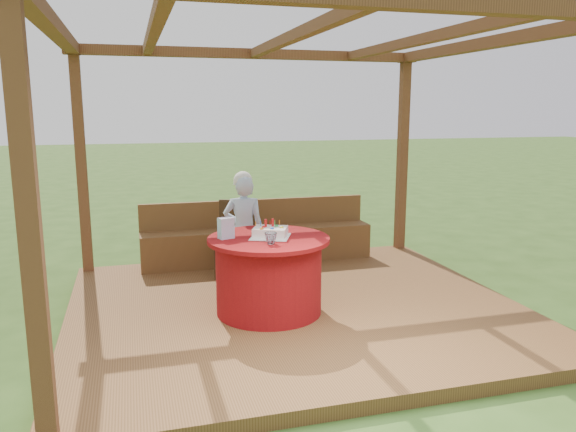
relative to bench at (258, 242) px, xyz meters
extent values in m
plane|color=#2B4B19|center=(0.00, -1.72, -0.38)|extent=(60.00, 60.00, 0.00)
cube|color=brown|center=(0.00, -1.72, -0.32)|extent=(4.50, 4.00, 0.12)
cube|color=brown|center=(-2.13, -3.60, 1.03)|extent=(0.12, 0.12, 2.60)
cube|color=brown|center=(-2.13, 0.16, 1.03)|extent=(0.12, 0.12, 2.60)
cube|color=brown|center=(2.13, 0.16, 1.03)|extent=(0.12, 0.12, 2.60)
cube|color=brown|center=(0.00, 0.16, 2.40)|extent=(4.50, 0.14, 0.12)
cube|color=brown|center=(-2.13, -1.72, 2.40)|extent=(0.14, 4.00, 0.12)
cube|color=brown|center=(2.13, -1.72, 2.40)|extent=(0.14, 4.00, 0.12)
cube|color=brown|center=(-1.30, -1.72, 2.40)|extent=(0.10, 3.70, 0.10)
cube|color=brown|center=(0.00, -1.72, 2.40)|extent=(0.10, 3.70, 0.10)
cube|color=brown|center=(1.30, -1.72, 2.40)|extent=(0.10, 3.70, 0.10)
cube|color=brown|center=(0.00, -0.02, -0.04)|extent=(3.00, 0.42, 0.45)
cube|color=brown|center=(0.00, 0.16, 0.36)|extent=(3.00, 0.06, 0.35)
cylinder|color=maroon|center=(-0.31, -1.86, 0.09)|extent=(1.03, 1.03, 0.72)
cylinder|color=maroon|center=(-0.31, -1.86, 0.47)|extent=(1.18, 1.18, 0.04)
cube|color=#342210|center=(-0.42, -0.59, 0.18)|extent=(0.59, 0.59, 0.05)
cylinder|color=#342210|center=(-0.66, -0.68, -0.04)|extent=(0.04, 0.04, 0.45)
cylinder|color=#342210|center=(-0.33, -0.83, -0.04)|extent=(0.04, 0.04, 0.45)
cylinder|color=#342210|center=(-0.51, -0.35, -0.04)|extent=(0.04, 0.04, 0.45)
cylinder|color=#342210|center=(-0.18, -0.50, -0.04)|extent=(0.04, 0.04, 0.45)
cube|color=#342210|center=(-0.34, -0.40, 0.41)|extent=(0.43, 0.22, 0.45)
imported|color=#90B2D5|center=(-0.36, -0.92, 0.36)|extent=(0.51, 0.39, 1.26)
sphere|color=white|center=(-0.36, -0.92, 0.93)|extent=(0.21, 0.21, 0.21)
cube|color=white|center=(-0.29, -1.86, 0.50)|extent=(0.47, 0.47, 0.01)
cube|color=white|center=(-0.29, -1.86, 0.55)|extent=(0.39, 0.36, 0.09)
cylinder|color=red|center=(-0.32, -1.82, 0.63)|extent=(0.03, 0.03, 0.08)
cylinder|color=red|center=(-0.25, -1.82, 0.63)|extent=(0.03, 0.03, 0.08)
sphere|color=orange|center=(-0.39, -1.92, 0.60)|extent=(0.04, 0.04, 0.04)
sphere|color=blue|center=(-0.29, -1.93, 0.60)|extent=(0.04, 0.04, 0.04)
sphere|color=yellow|center=(-0.19, -1.91, 0.60)|extent=(0.04, 0.04, 0.04)
sphere|color=red|center=(-0.35, -1.84, 0.60)|extent=(0.04, 0.04, 0.04)
sphere|color=green|center=(-0.22, -1.83, 0.60)|extent=(0.04, 0.04, 0.04)
cube|color=#DB8DC3|center=(-0.71, -1.80, 0.60)|extent=(0.16, 0.13, 0.20)
imported|color=white|center=(-0.35, -2.13, 0.55)|extent=(0.15, 0.15, 0.11)
camera|label=1|loc=(-1.56, -7.01, 1.73)|focal=35.00mm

